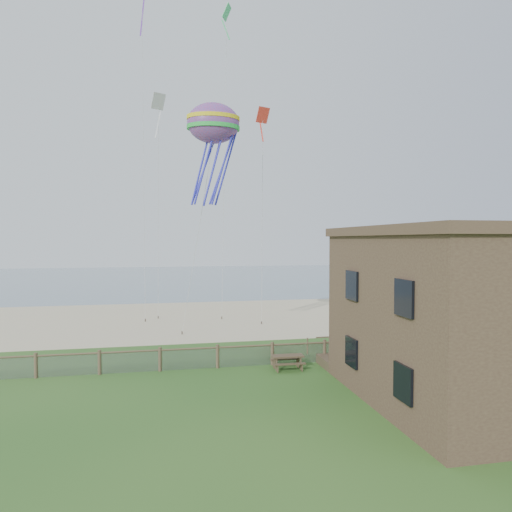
{
  "coord_description": "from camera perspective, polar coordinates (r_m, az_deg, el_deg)",
  "views": [
    {
      "loc": [
        -2.74,
        -17.99,
        6.82
      ],
      "look_at": [
        2.49,
        8.0,
        5.89
      ],
      "focal_mm": 32.0,
      "sensor_mm": 36.0,
      "label": 1
    }
  ],
  "objects": [
    {
      "name": "motel_deck",
      "position": [
        28.62,
        22.85,
        -11.42
      ],
      "size": [
        15.0,
        2.0,
        0.5
      ],
      "primitive_type": "cube",
      "color": "brown",
      "rests_on": "ground"
    },
    {
      "name": "picnic_table",
      "position": [
        24.7,
        3.97,
        -13.18
      ],
      "size": [
        1.69,
        1.29,
        0.7
      ],
      "primitive_type": null,
      "rotation": [
        0.0,
        0.0,
        -0.02
      ],
      "color": "brown",
      "rests_on": "ground"
    },
    {
      "name": "kite_red",
      "position": [
        33.72,
        0.86,
        16.49
      ],
      "size": [
        1.56,
        1.77,
        2.1
      ],
      "primitive_type": null,
      "rotation": [
        0.44,
        0.0,
        0.36
      ],
      "color": "#EE3A2A"
    },
    {
      "name": "ocean",
      "position": [
        84.31,
        -9.49,
        -2.66
      ],
      "size": [
        160.0,
        68.0,
        0.02
      ],
      "primitive_type": "cube",
      "color": "slate",
      "rests_on": "ground"
    },
    {
      "name": "octopus_kite",
      "position": [
        30.82,
        -5.34,
        12.86
      ],
      "size": [
        3.58,
        2.59,
        7.2
      ],
      "primitive_type": null,
      "rotation": [
        0.0,
        0.0,
        -0.03
      ],
      "color": "red"
    },
    {
      "name": "chainlink_fence",
      "position": [
        24.94,
        -4.83,
        -12.56
      ],
      "size": [
        36.2,
        0.2,
        1.25
      ],
      "primitive_type": null,
      "color": "brown",
      "rests_on": "ground"
    },
    {
      "name": "kite_purple",
      "position": [
        38.96,
        -14.06,
        28.26
      ],
      "size": [
        2.07,
        2.26,
        3.25
      ],
      "primitive_type": null,
      "rotation": [
        0.44,
        0.0,
        0.64
      ],
      "color": "purple"
    },
    {
      "name": "ground",
      "position": [
        19.43,
        -2.69,
        -18.54
      ],
      "size": [
        160.0,
        160.0,
        0.0
      ],
      "primitive_type": "plane",
      "color": "#24521C",
      "rests_on": "ground"
    },
    {
      "name": "kite_white",
      "position": [
        37.48,
        -12.1,
        17.11
      ],
      "size": [
        2.02,
        2.27,
        3.02
      ],
      "primitive_type": null,
      "rotation": [
        0.44,
        0.0,
        0.51
      ],
      "color": "silver"
    },
    {
      "name": "sand_beach",
      "position": [
        40.65,
        -7.43,
        -7.66
      ],
      "size": [
        72.0,
        20.0,
        0.02
      ],
      "primitive_type": "cube",
      "color": "#C9B991",
      "rests_on": "ground"
    },
    {
      "name": "kite_green",
      "position": [
        38.83,
        -3.68,
        27.33
      ],
      "size": [
        1.92,
        1.66,
        2.4
      ],
      "primitive_type": null,
      "rotation": [
        0.44,
        0.0,
        1.16
      ],
      "color": "#39D66D"
    }
  ]
}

